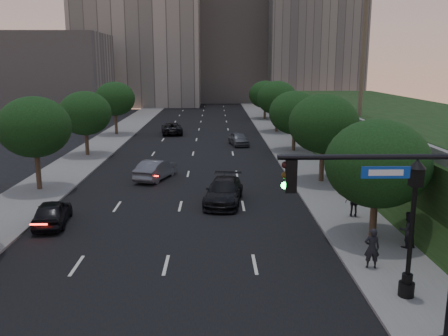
{
  "coord_description": "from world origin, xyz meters",
  "views": [
    {
      "loc": [
        2.24,
        -14.9,
        8.87
      ],
      "look_at": [
        2.69,
        9.01,
        3.6
      ],
      "focal_mm": 38.0,
      "sensor_mm": 36.0,
      "label": 1
    }
  ],
  "objects_px": {
    "sedan_far_left": "(172,128)",
    "sedan_near_right": "(224,191)",
    "sedan_mid_left": "(156,169)",
    "sedan_near_left": "(52,212)",
    "pedestrian_a": "(372,248)",
    "pedestrian_b": "(407,230)",
    "traffic_signal_mast": "(421,244)",
    "pedestrian_c": "(354,202)",
    "sedan_far_right": "(239,139)",
    "street_lamp": "(411,235)"
  },
  "relations": [
    {
      "from": "sedan_near_right",
      "to": "street_lamp",
      "type": "bearing_deg",
      "value": -54.92
    },
    {
      "from": "sedan_far_right",
      "to": "pedestrian_a",
      "type": "distance_m",
      "value": 33.04
    },
    {
      "from": "sedan_near_left",
      "to": "pedestrian_a",
      "type": "height_order",
      "value": "pedestrian_a"
    },
    {
      "from": "sedan_near_right",
      "to": "pedestrian_a",
      "type": "bearing_deg",
      "value": -51.45
    },
    {
      "from": "sedan_near_left",
      "to": "sedan_far_right",
      "type": "xyz_separation_m",
      "value": [
        11.75,
        26.39,
        0.01
      ]
    },
    {
      "from": "street_lamp",
      "to": "pedestrian_b",
      "type": "xyz_separation_m",
      "value": [
        1.95,
        4.91,
        -1.58
      ]
    },
    {
      "from": "pedestrian_c",
      "to": "sedan_near_left",
      "type": "bearing_deg",
      "value": 13.05
    },
    {
      "from": "sedan_near_left",
      "to": "pedestrian_a",
      "type": "relative_size",
      "value": 2.34
    },
    {
      "from": "street_lamp",
      "to": "sedan_mid_left",
      "type": "distance_m",
      "value": 23.09
    },
    {
      "from": "sedan_far_right",
      "to": "sedan_far_left",
      "type": "bearing_deg",
      "value": 122.41
    },
    {
      "from": "traffic_signal_mast",
      "to": "pedestrian_c",
      "type": "xyz_separation_m",
      "value": [
        2.02,
        13.25,
        -2.66
      ]
    },
    {
      "from": "street_lamp",
      "to": "pedestrian_b",
      "type": "relative_size",
      "value": 3.12
    },
    {
      "from": "traffic_signal_mast",
      "to": "sedan_far_right",
      "type": "xyz_separation_m",
      "value": [
        -3.48,
        38.91,
        -2.95
      ]
    },
    {
      "from": "street_lamp",
      "to": "sedan_near_left",
      "type": "distance_m",
      "value": 18.85
    },
    {
      "from": "sedan_near_right",
      "to": "pedestrian_c",
      "type": "bearing_deg",
      "value": -16.12
    },
    {
      "from": "sedan_mid_left",
      "to": "pedestrian_a",
      "type": "distance_m",
      "value": 20.55
    },
    {
      "from": "sedan_near_left",
      "to": "sedan_far_right",
      "type": "height_order",
      "value": "sedan_far_right"
    },
    {
      "from": "street_lamp",
      "to": "sedan_near_right",
      "type": "bearing_deg",
      "value": 117.44
    },
    {
      "from": "sedan_far_left",
      "to": "sedan_far_right",
      "type": "height_order",
      "value": "sedan_far_left"
    },
    {
      "from": "street_lamp",
      "to": "sedan_near_right",
      "type": "height_order",
      "value": "street_lamp"
    },
    {
      "from": "sedan_near_left",
      "to": "sedan_near_right",
      "type": "distance_m",
      "value": 10.52
    },
    {
      "from": "street_lamp",
      "to": "sedan_mid_left",
      "type": "xyz_separation_m",
      "value": [
        -11.96,
        19.66,
        -1.85
      ]
    },
    {
      "from": "sedan_mid_left",
      "to": "sedan_far_left",
      "type": "height_order",
      "value": "sedan_mid_left"
    },
    {
      "from": "traffic_signal_mast",
      "to": "sedan_mid_left",
      "type": "relative_size",
      "value": 1.47
    },
    {
      "from": "sedan_mid_left",
      "to": "sedan_near_right",
      "type": "height_order",
      "value": "sedan_near_right"
    },
    {
      "from": "sedan_mid_left",
      "to": "sedan_far_right",
      "type": "height_order",
      "value": "sedan_mid_left"
    },
    {
      "from": "sedan_near_left",
      "to": "sedan_far_left",
      "type": "bearing_deg",
      "value": -103.36
    },
    {
      "from": "traffic_signal_mast",
      "to": "pedestrian_c",
      "type": "distance_m",
      "value": 13.67
    },
    {
      "from": "sedan_far_left",
      "to": "pedestrian_b",
      "type": "xyz_separation_m",
      "value": [
        14.85,
        -39.19,
        0.29
      ]
    },
    {
      "from": "street_lamp",
      "to": "pedestrian_b",
      "type": "distance_m",
      "value": 5.51
    },
    {
      "from": "sedan_far_left",
      "to": "pedestrian_b",
      "type": "bearing_deg",
      "value": 102.8
    },
    {
      "from": "traffic_signal_mast",
      "to": "sedan_mid_left",
      "type": "height_order",
      "value": "traffic_signal_mast"
    },
    {
      "from": "street_lamp",
      "to": "pedestrian_a",
      "type": "xyz_separation_m",
      "value": [
        -0.52,
        2.6,
        -1.58
      ]
    },
    {
      "from": "traffic_signal_mast",
      "to": "pedestrian_a",
      "type": "bearing_deg",
      "value": 83.26
    },
    {
      "from": "sedan_near_right",
      "to": "pedestrian_b",
      "type": "height_order",
      "value": "pedestrian_b"
    },
    {
      "from": "street_lamp",
      "to": "traffic_signal_mast",
      "type": "bearing_deg",
      "value": -109.35
    },
    {
      "from": "traffic_signal_mast",
      "to": "street_lamp",
      "type": "height_order",
      "value": "traffic_signal_mast"
    },
    {
      "from": "pedestrian_b",
      "to": "street_lamp",
      "type": "bearing_deg",
      "value": 57.36
    },
    {
      "from": "pedestrian_a",
      "to": "sedan_far_left",
      "type": "bearing_deg",
      "value": -66.06
    },
    {
      "from": "sedan_near_left",
      "to": "pedestrian_a",
      "type": "bearing_deg",
      "value": 150.67
    },
    {
      "from": "street_lamp",
      "to": "sedan_far_right",
      "type": "bearing_deg",
      "value": 97.6
    },
    {
      "from": "sedan_near_right",
      "to": "pedestrian_b",
      "type": "xyz_separation_m",
      "value": [
        8.71,
        -8.12,
        0.26
      ]
    },
    {
      "from": "sedan_near_left",
      "to": "sedan_mid_left",
      "type": "height_order",
      "value": "sedan_mid_left"
    },
    {
      "from": "street_lamp",
      "to": "pedestrian_a",
      "type": "height_order",
      "value": "street_lamp"
    },
    {
      "from": "pedestrian_b",
      "to": "sedan_mid_left",
      "type": "bearing_deg",
      "value": -57.61
    },
    {
      "from": "sedan_mid_left",
      "to": "pedestrian_b",
      "type": "relative_size",
      "value": 2.64
    },
    {
      "from": "sedan_far_left",
      "to": "sedan_near_right",
      "type": "height_order",
      "value": "sedan_near_right"
    },
    {
      "from": "sedan_near_left",
      "to": "sedan_far_left",
      "type": "distance_m",
      "value": 35.31
    },
    {
      "from": "sedan_near_right",
      "to": "pedestrian_c",
      "type": "xyz_separation_m",
      "value": [
        7.53,
        -3.32,
        0.23
      ]
    },
    {
      "from": "street_lamp",
      "to": "pedestrian_b",
      "type": "height_order",
      "value": "street_lamp"
    }
  ]
}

